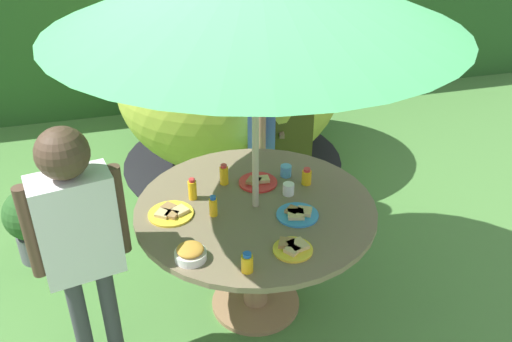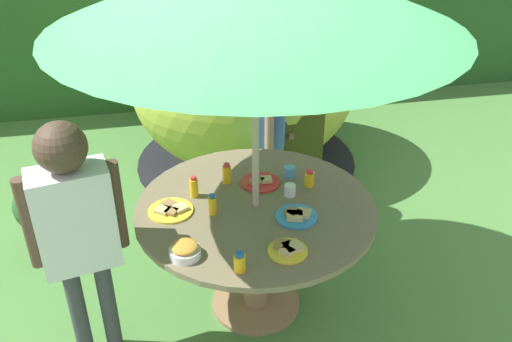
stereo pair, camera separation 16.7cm
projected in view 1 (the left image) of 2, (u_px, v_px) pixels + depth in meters
name	position (u px, v px, depth m)	size (l,w,h in m)	color
ground_plane	(256.00, 305.00, 3.47)	(10.00, 10.00, 0.02)	#477A38
hedge_backdrop	(170.00, 9.00, 5.88)	(9.00, 0.70, 2.01)	#285623
garden_table	(256.00, 228.00, 3.17)	(1.36, 1.36, 0.75)	#93704C
wooden_chair	(250.00, 136.00, 4.34)	(0.58, 0.53, 0.91)	brown
dome_tent	(231.00, 80.00, 4.68)	(2.39, 2.39, 1.58)	#B2C63F
potted_plant	(32.00, 221.00, 3.72)	(0.36, 0.36, 0.54)	#595960
child_in_blue_shirt	(262.00, 111.00, 3.93)	(0.29, 0.44, 1.35)	navy
child_in_white_shirt	(77.00, 226.00, 2.63)	(0.48, 0.28, 1.44)	#3F3F47
snack_bowl	(190.00, 253.00, 2.66)	(0.16, 0.16, 0.08)	white
plate_back_edge	(171.00, 213.00, 3.00)	(0.25, 0.25, 0.03)	yellow
plate_near_right	(298.00, 214.00, 2.99)	(0.23, 0.23, 0.03)	#338CD8
plate_near_left	(258.00, 182.00, 3.29)	(0.23, 0.23, 0.03)	red
plate_far_right	(293.00, 248.00, 2.73)	(0.20, 0.20, 0.03)	yellow
juice_bottle_far_left	(247.00, 263.00, 2.58)	(0.06, 0.06, 0.11)	yellow
juice_bottle_center_front	(224.00, 175.00, 3.26)	(0.05, 0.05, 0.13)	yellow
juice_bottle_center_back	(307.00, 177.00, 3.26)	(0.06, 0.06, 0.11)	yellow
juice_bottle_mid_left	(213.00, 206.00, 2.97)	(0.05, 0.05, 0.12)	yellow
juice_bottle_mid_right	(192.00, 189.00, 3.12)	(0.05, 0.05, 0.13)	yellow
cup_near	(288.00, 189.00, 3.17)	(0.07, 0.07, 0.07)	white
cup_far	(286.00, 171.00, 3.35)	(0.07, 0.07, 0.07)	#4C99D8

